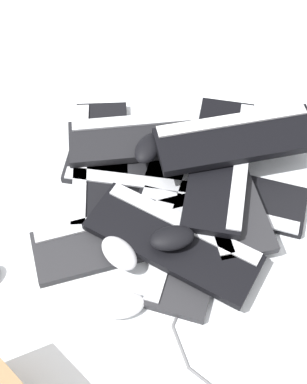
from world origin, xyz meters
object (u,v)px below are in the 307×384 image
Objects in this scene: keyboard_6 at (223,185)px; keyboard_7 at (221,163)px; keyboard_8 at (237,138)px; mouse_0 at (255,125)px; mouse_4 at (122,305)px; keyboard_5 at (173,241)px; keyboard_9 at (147,137)px; keyboard_4 at (223,195)px; mouse_5 at (149,148)px; mouse_1 at (119,253)px; keyboard_1 at (100,163)px; keyboard_3 at (194,236)px; mouse_2 at (172,238)px; keyboard_0 at (144,169)px; keyboard_2 at (120,237)px.

keyboard_6 is 1.05× the size of keyboard_7.
mouse_0 is at bearing -22.62° from keyboard_8.
mouse_4 is at bearing -176.84° from mouse_0.
mouse_0 is (0.44, -0.18, -0.02)m from keyboard_5.
keyboard_7 is at bearing -21.46° from keyboard_5.
keyboard_4 is at bearing -121.67° from keyboard_9.
keyboard_6 is 4.22× the size of mouse_5.
mouse_1 is at bearing 179.38° from keyboard_9.
keyboard_1 is at bearing 127.06° from keyboard_9.
keyboard_9 reaches higher than keyboard_4.
keyboard_3 is at bearing 155.39° from keyboard_4.
keyboard_1 is at bearing -65.47° from mouse_5.
mouse_2 reaches higher than mouse_4.
mouse_0 is at bearing -64.23° from keyboard_1.
keyboard_9 is at bearing 86.72° from keyboard_8.
keyboard_3 is 0.33m from keyboard_9.
keyboard_4 is at bearing 83.57° from mouse_1.
keyboard_0 is 0.23m from keyboard_6.
mouse_1 reaches higher than keyboard_0.
keyboard_1 is 0.34m from keyboard_7.
keyboard_1 is 0.31m from mouse_1.
keyboard_1 is 4.19× the size of mouse_4.
keyboard_3 is (0.04, -0.19, 0.00)m from keyboard_2.
keyboard_6 is at bearing 40.97° from mouse_4.
keyboard_2 is 0.99× the size of keyboard_8.
mouse_1 is at bearing 11.16° from mouse_5.
mouse_2 reaches higher than keyboard_3.
keyboard_7 reaches higher than mouse_1.
keyboard_6 is 0.26m from mouse_0.
keyboard_9 is at bearing 31.12° from keyboard_3.
mouse_4 is (-0.41, -0.14, 0.01)m from keyboard_1.
mouse_0 is at bearing 137.25° from mouse_5.
mouse_2 is at bearing 159.12° from keyboard_7.
keyboard_6 is 4.22× the size of mouse_0.
keyboard_2 is 0.14m from keyboard_5.
keyboard_0 is 0.97× the size of keyboard_4.
keyboard_6 reaches higher than mouse_4.
keyboard_5 is 4.22× the size of mouse_2.
keyboard_6 is 0.22m from mouse_5.
keyboard_9 is (0.01, 0.25, -0.06)m from keyboard_8.
keyboard_8 is (0.27, -0.08, 0.09)m from keyboard_3.
keyboard_7 is at bearing 152.41° from keyboard_8.
mouse_2 and mouse_5 have the same top height.
keyboard_8 reaches higher than keyboard_5.
mouse_5 is (0.21, 0.15, 0.07)m from keyboard_3.
keyboard_9 reaches higher than keyboard_3.
keyboard_6 is at bearing 85.61° from mouse_1.
keyboard_7 is 4.03× the size of mouse_0.
keyboard_0 is 0.36m from mouse_0.
keyboard_1 is at bearing 24.23° from keyboard_2.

